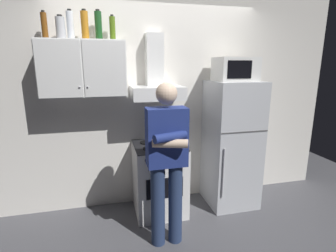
# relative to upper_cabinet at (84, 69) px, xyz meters

# --- Properties ---
(ground_plane) EXTENTS (7.00, 7.00, 0.00)m
(ground_plane) POSITION_rel_upper_cabinet_xyz_m (0.85, -0.37, -1.75)
(ground_plane) COLOR #4C4C51
(back_wall_tiled) EXTENTS (4.80, 0.10, 2.70)m
(back_wall_tiled) POSITION_rel_upper_cabinet_xyz_m (0.85, 0.23, -0.40)
(back_wall_tiled) COLOR silver
(back_wall_tiled) RESTS_ON ground_plane
(upper_cabinet) EXTENTS (0.90, 0.37, 0.60)m
(upper_cabinet) POSITION_rel_upper_cabinet_xyz_m (0.00, 0.00, 0.00)
(upper_cabinet) COLOR silver
(stove_oven) EXTENTS (0.60, 0.62, 0.87)m
(stove_oven) POSITION_rel_upper_cabinet_xyz_m (0.80, -0.13, -1.32)
(stove_oven) COLOR white
(stove_oven) RESTS_ON ground_plane
(range_hood) EXTENTS (0.60, 0.44, 0.75)m
(range_hood) POSITION_rel_upper_cabinet_xyz_m (0.80, 0.00, -0.15)
(range_hood) COLOR white
(refrigerator) EXTENTS (0.60, 0.62, 1.60)m
(refrigerator) POSITION_rel_upper_cabinet_xyz_m (1.75, -0.12, -0.95)
(refrigerator) COLOR silver
(refrigerator) RESTS_ON ground_plane
(microwave) EXTENTS (0.48, 0.37, 0.28)m
(microwave) POSITION_rel_upper_cabinet_xyz_m (1.75, -0.11, -0.01)
(microwave) COLOR silver
(microwave) RESTS_ON refrigerator
(person_standing) EXTENTS (0.38, 0.33, 1.64)m
(person_standing) POSITION_rel_upper_cabinet_xyz_m (0.75, -0.73, -0.85)
(person_standing) COLOR navy
(person_standing) RESTS_ON ground_plane
(cooking_pot) EXTENTS (0.28, 0.18, 0.12)m
(cooking_pot) POSITION_rel_upper_cabinet_xyz_m (0.93, -0.24, -0.82)
(cooking_pot) COLOR #B7BABF
(cooking_pot) RESTS_ON stove_oven
(bottle_wine_green) EXTENTS (0.08, 0.08, 0.31)m
(bottle_wine_green) POSITION_rel_upper_cabinet_xyz_m (0.18, 0.04, 0.45)
(bottle_wine_green) COLOR #19471E
(bottle_wine_green) RESTS_ON upper_cabinet
(bottle_liquor_amber) EXTENTS (0.08, 0.08, 0.30)m
(bottle_liquor_amber) POSITION_rel_upper_cabinet_xyz_m (0.05, -0.03, 0.44)
(bottle_liquor_amber) COLOR #B7721E
(bottle_liquor_amber) RESTS_ON upper_cabinet
(bottle_canister_steel) EXTENTS (0.09, 0.09, 0.24)m
(bottle_canister_steel) POSITION_rel_upper_cabinet_xyz_m (-0.20, -0.00, 0.41)
(bottle_canister_steel) COLOR #B2B5BA
(bottle_canister_steel) RESTS_ON upper_cabinet
(bottle_vodka_clear) EXTENTS (0.07, 0.07, 0.30)m
(bottle_vodka_clear) POSITION_rel_upper_cabinet_xyz_m (-0.10, 0.00, 0.44)
(bottle_vodka_clear) COLOR silver
(bottle_vodka_clear) RESTS_ON upper_cabinet
(bottle_beer_brown) EXTENTS (0.06, 0.06, 0.28)m
(bottle_beer_brown) POSITION_rel_upper_cabinet_xyz_m (-0.35, 0.02, 0.43)
(bottle_beer_brown) COLOR brown
(bottle_beer_brown) RESTS_ON upper_cabinet
(bottle_olive_oil) EXTENTS (0.06, 0.06, 0.27)m
(bottle_olive_oil) POSITION_rel_upper_cabinet_xyz_m (0.33, 0.04, 0.43)
(bottle_olive_oil) COLOR #4C6B19
(bottle_olive_oil) RESTS_ON upper_cabinet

